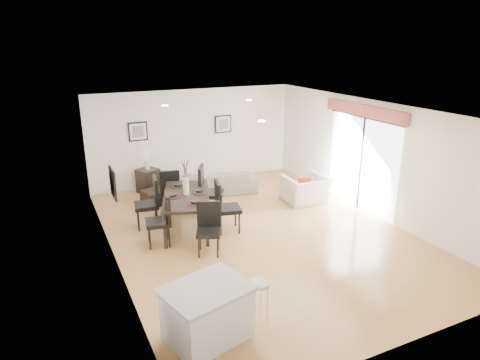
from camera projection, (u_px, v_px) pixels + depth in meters
name	position (u px, v px, depth m)	size (l,w,h in m)	color
ground	(258.00, 234.00, 9.27)	(8.00, 8.00, 0.00)	#B18148
wall_back	(194.00, 137.00, 12.28)	(6.00, 0.04, 2.70)	white
wall_front	(407.00, 260.00, 5.42)	(6.00, 0.04, 2.70)	white
wall_left	(111.00, 196.00, 7.63)	(0.04, 8.00, 2.70)	white
wall_right	(372.00, 158.00, 10.08)	(0.04, 8.00, 2.70)	white
ceiling	(260.00, 109.00, 8.43)	(6.00, 8.00, 0.02)	white
sofa	(217.00, 182.00, 11.69)	(2.14, 0.84, 0.62)	gray
armchair	(305.00, 189.00, 10.97)	(1.06, 0.93, 0.69)	beige
courtyard_plant_a	(440.00, 186.00, 11.34)	(0.57, 0.49, 0.63)	#315424
courtyard_plant_b	(429.00, 176.00, 12.21)	(0.33, 0.33, 0.58)	#315424
dining_table	(186.00, 198.00, 9.30)	(1.57, 2.15, 0.81)	black
dining_chair_wnear	(162.00, 217.00, 8.63)	(0.57, 0.57, 1.09)	black
dining_chair_wfar	(151.00, 200.00, 9.45)	(0.59, 0.59, 1.14)	black
dining_chair_enear	(224.00, 204.00, 9.20)	(0.62, 0.62, 1.15)	black
dining_chair_efar	(207.00, 188.00, 10.05)	(0.73, 0.73, 1.21)	black
dining_chair_head	(209.00, 225.00, 8.32)	(0.61, 0.61, 1.03)	black
dining_chair_foot	(170.00, 188.00, 10.37)	(0.57, 0.57, 1.05)	black
vase	(186.00, 181.00, 9.17)	(1.01, 1.54, 0.78)	white
coffee_table	(161.00, 195.00, 11.02)	(0.91, 0.55, 0.36)	black
side_table	(148.00, 181.00, 11.70)	(0.49, 0.49, 0.66)	black
table_lamp	(147.00, 158.00, 11.50)	(0.26, 0.26, 0.49)	white
cushion	(305.00, 183.00, 10.78)	(0.32, 0.10, 0.32)	maroon
kitchen_island	(207.00, 313.00, 5.92)	(1.34, 1.15, 0.81)	white
bar_stool	(258.00, 288.00, 6.19)	(0.31, 0.31, 0.68)	silver
framed_print_back_left	(138.00, 131.00, 11.51)	(0.52, 0.04, 0.52)	black
framed_print_back_right	(223.00, 124.00, 12.53)	(0.52, 0.04, 0.52)	black
framed_print_left_wall	(113.00, 183.00, 7.37)	(0.04, 0.52, 0.52)	black
sliding_door	(363.00, 143.00, 10.22)	(0.12, 2.70, 2.57)	white
courtyard	(435.00, 153.00, 12.24)	(6.00, 6.00, 2.00)	gray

